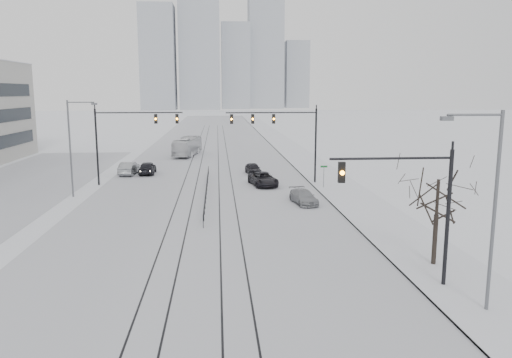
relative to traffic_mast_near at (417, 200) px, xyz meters
name	(u,v)px	position (x,y,z in m)	size (l,w,h in m)	color
road	(211,155)	(-10.79, 54.00, -4.55)	(22.00, 260.00, 0.02)	silver
sidewalk_east	(297,154)	(2.71, 54.00, -4.48)	(5.00, 260.00, 0.16)	silver
curb	(281,154)	(0.26, 54.00, -4.50)	(0.10, 260.00, 0.12)	gray
parking_strip	(12,188)	(-30.79, 29.00, -4.55)	(14.00, 60.00, 0.03)	silver
tram_rails	(208,177)	(-10.79, 34.00, -4.54)	(5.30, 180.00, 0.01)	black
skyline	(223,54)	(-5.77, 267.63, 26.08)	(96.00, 48.00, 72.00)	#9DA3AC
traffic_mast_near	(417,200)	(0.00, 0.00, 0.00)	(6.10, 0.37, 7.00)	black
traffic_mast_ne	(284,130)	(-2.64, 29.00, 1.20)	(9.60, 0.37, 8.00)	black
traffic_mast_nw	(125,132)	(-19.31, 30.00, 1.01)	(9.10, 0.37, 8.00)	black
street_light_east	(489,199)	(1.91, -3.00, 0.65)	(2.73, 0.25, 9.00)	#595B60
street_light_west	(73,142)	(-22.99, 24.00, 0.65)	(2.73, 0.25, 9.00)	#595B60
bare_tree	(438,189)	(2.41, 3.00, -0.07)	(4.40, 4.40, 6.10)	black
median_fence	(207,189)	(-10.79, 24.00, -4.04)	(0.06, 24.00, 1.00)	black
street_sign	(324,173)	(1.01, 26.00, -2.96)	(0.70, 0.06, 2.40)	#595B60
sedan_sb_inner	(148,168)	(-18.08, 36.71, -3.80)	(1.79, 4.46, 1.52)	black
sedan_sb_outer	(129,168)	(-20.24, 36.55, -3.80)	(1.62, 4.65, 1.53)	#939699
sedan_nb_front	(263,179)	(-4.95, 28.19, -3.86)	(2.32, 5.04, 1.40)	black
sedan_nb_right	(304,197)	(-2.18, 19.38, -3.95)	(1.70, 4.19, 1.22)	gray
sedan_nb_far	(253,169)	(-5.45, 35.85, -3.91)	(1.54, 3.83, 1.31)	black
box_truck	(188,147)	(-14.30, 54.06, -3.16)	(2.36, 10.07, 2.81)	silver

